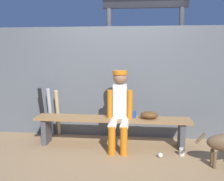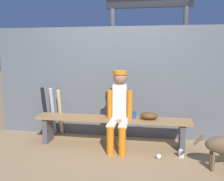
# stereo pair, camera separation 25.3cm
# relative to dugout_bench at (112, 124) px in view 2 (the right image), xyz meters

# --- Properties ---
(ground_plane) EXTENTS (30.00, 30.00, 0.00)m
(ground_plane) POSITION_rel_dugout_bench_xyz_m (0.00, 0.00, -0.37)
(ground_plane) COLOR #9E7A51
(chainlink_fence) EXTENTS (4.53, 0.03, 1.98)m
(chainlink_fence) POSITION_rel_dugout_bench_xyz_m (0.00, 0.51, 0.62)
(chainlink_fence) COLOR #595E63
(chainlink_fence) RESTS_ON ground_plane
(dugout_bench) EXTENTS (2.54, 0.36, 0.47)m
(dugout_bench) POSITION_rel_dugout_bench_xyz_m (0.00, 0.00, 0.00)
(dugout_bench) COLOR olive
(dugout_bench) RESTS_ON ground_plane
(player_seated) EXTENTS (0.41, 0.55, 1.25)m
(player_seated) POSITION_rel_dugout_bench_xyz_m (0.13, -0.11, 0.31)
(player_seated) COLOR silver
(player_seated) RESTS_ON ground_plane
(baseball_glove) EXTENTS (0.28, 0.20, 0.12)m
(baseball_glove) POSITION_rel_dugout_bench_xyz_m (0.60, 0.00, 0.16)
(baseball_glove) COLOR #593819
(baseball_glove) RESTS_ON dugout_bench
(bat_wood_natural) EXTENTS (0.10, 0.27, 0.87)m
(bat_wood_natural) POSITION_rel_dugout_bench_xyz_m (-1.03, 0.36, 0.06)
(bat_wood_natural) COLOR tan
(bat_wood_natural) RESTS_ON ground_plane
(bat_aluminum_silver) EXTENTS (0.08, 0.25, 0.89)m
(bat_aluminum_silver) POSITION_rel_dugout_bench_xyz_m (-1.18, 0.37, 0.08)
(bat_aluminum_silver) COLOR #B7B7BC
(bat_aluminum_silver) RESTS_ON ground_plane
(bat_aluminum_black) EXTENTS (0.07, 0.25, 0.91)m
(bat_aluminum_black) POSITION_rel_dugout_bench_xyz_m (-1.31, 0.34, 0.08)
(bat_aluminum_black) COLOR black
(bat_aluminum_black) RESTS_ON ground_plane
(baseball) EXTENTS (0.07, 0.07, 0.07)m
(baseball) POSITION_rel_dugout_bench_xyz_m (0.76, -0.42, -0.33)
(baseball) COLOR white
(baseball) RESTS_ON ground_plane
(cup_on_ground) EXTENTS (0.08, 0.08, 0.11)m
(cup_on_ground) POSITION_rel_dugout_bench_xyz_m (1.09, -0.29, -0.31)
(cup_on_ground) COLOR silver
(cup_on_ground) RESTS_ON ground_plane
(cup_on_bench) EXTENTS (0.08, 0.08, 0.11)m
(cup_on_bench) POSITION_rel_dugout_bench_xyz_m (0.35, 0.03, 0.16)
(cup_on_bench) COLOR #1E47AD
(cup_on_bench) RESTS_ON dugout_bench
(scoreboard) EXTENTS (1.92, 0.27, 3.44)m
(scoreboard) POSITION_rel_dugout_bench_xyz_m (0.58, 1.14, 1.99)
(scoreboard) COLOR #3F3F42
(scoreboard) RESTS_ON ground_plane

